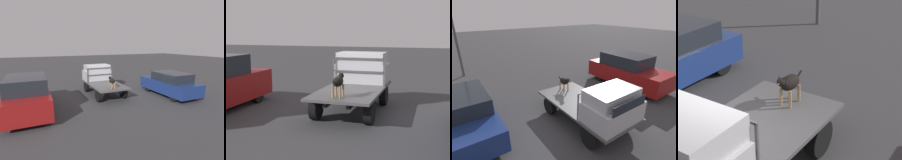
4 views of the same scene
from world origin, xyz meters
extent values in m
plane|color=#38383A|center=(0.00, 0.00, 0.00)|extent=(80.00, 80.00, 0.00)
cylinder|color=black|center=(1.30, 0.85, 0.38)|extent=(0.75, 0.24, 0.75)
cylinder|color=black|center=(1.30, -0.85, 0.38)|extent=(0.75, 0.24, 0.75)
cylinder|color=black|center=(-1.30, 0.85, 0.38)|extent=(0.75, 0.24, 0.75)
cylinder|color=black|center=(-1.30, -0.85, 0.38)|extent=(0.75, 0.24, 0.75)
cube|color=black|center=(0.00, 0.35, 0.64)|extent=(3.86, 0.10, 0.18)
cube|color=black|center=(0.00, -0.35, 0.64)|extent=(3.86, 0.10, 0.18)
cube|color=#4C4C4F|center=(0.00, 0.00, 0.77)|extent=(4.19, 2.02, 0.08)
cube|color=#B7B7BC|center=(1.41, 0.00, 1.16)|extent=(1.27, 1.90, 0.71)
cube|color=#B7B7BC|center=(1.32, 0.00, 1.74)|extent=(1.08, 1.75, 0.43)
cube|color=black|center=(2.04, 0.00, 1.67)|extent=(0.02, 1.56, 0.33)
cube|color=#4C4C4F|center=(0.71, 0.93, 1.30)|extent=(0.04, 0.04, 0.99)
cube|color=#4C4C4F|center=(0.71, -0.93, 1.30)|extent=(0.04, 0.04, 0.99)
cube|color=#4C4C4F|center=(0.71, 0.00, 1.78)|extent=(0.04, 1.86, 0.04)
cube|color=#4C4C4F|center=(0.71, 0.00, 1.30)|extent=(0.04, 1.86, 0.04)
cylinder|color=#9E7547|center=(-1.35, 0.17, 1.00)|extent=(0.06, 0.06, 0.37)
cylinder|color=#9E7547|center=(-1.35, -0.05, 1.00)|extent=(0.06, 0.06, 0.37)
cylinder|color=#9E7547|center=(-1.68, 0.17, 1.00)|extent=(0.06, 0.06, 0.37)
cylinder|color=#9E7547|center=(-1.68, -0.05, 1.00)|extent=(0.06, 0.06, 0.37)
ellipsoid|color=black|center=(-1.51, 0.06, 1.28)|extent=(0.53, 0.30, 0.30)
sphere|color=#9E7547|center=(-1.37, 0.06, 1.22)|extent=(0.13, 0.13, 0.13)
cylinder|color=black|center=(-1.29, 0.06, 1.36)|extent=(0.21, 0.16, 0.20)
sphere|color=black|center=(-1.19, 0.06, 1.41)|extent=(0.17, 0.17, 0.17)
cone|color=#9E7547|center=(-1.12, 0.06, 1.40)|extent=(0.09, 0.09, 0.09)
cone|color=black|center=(-1.20, 0.11, 1.48)|extent=(0.06, 0.08, 0.10)
cone|color=black|center=(-1.20, 0.01, 1.48)|extent=(0.06, 0.08, 0.10)
cylinder|color=black|center=(-1.84, 0.06, 1.31)|extent=(0.23, 0.04, 0.16)
cylinder|color=black|center=(-0.57, -3.31, 0.30)|extent=(0.60, 0.20, 0.60)
cylinder|color=black|center=(-0.57, -4.90, 0.30)|extent=(0.60, 0.20, 0.60)
cylinder|color=black|center=(-3.17, -3.31, 0.30)|extent=(0.60, 0.20, 0.60)
cylinder|color=black|center=(-3.17, -4.90, 0.30)|extent=(0.60, 0.20, 0.60)
cube|color=navy|center=(-1.87, -4.10, 0.64)|extent=(4.20, 1.87, 0.77)
cube|color=#1E232B|center=(-2.08, -4.10, 1.30)|extent=(2.31, 1.68, 0.56)
cylinder|color=black|center=(0.17, 5.60, 0.30)|extent=(0.60, 0.20, 0.60)
cylinder|color=black|center=(0.17, 3.85, 0.30)|extent=(0.60, 0.20, 0.60)
cylinder|color=black|center=(-2.82, 5.60, 0.30)|extent=(0.60, 0.20, 0.60)
cylinder|color=black|center=(-2.82, 3.85, 0.30)|extent=(0.60, 0.20, 0.60)
cube|color=maroon|center=(-1.33, 4.73, 0.74)|extent=(4.83, 2.02, 0.96)
cube|color=#1E232B|center=(-1.57, 4.73, 1.57)|extent=(2.65, 1.82, 0.70)
camera|label=1|loc=(-10.89, 4.36, 3.49)|focal=28.00mm
camera|label=2|loc=(-10.12, -2.65, 2.79)|focal=50.00mm
camera|label=3|loc=(4.63, -4.28, 4.34)|focal=28.00mm
camera|label=4|loc=(4.11, 3.64, 4.48)|focal=60.00mm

